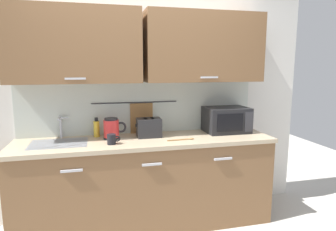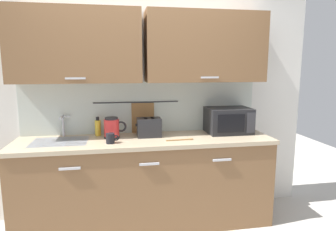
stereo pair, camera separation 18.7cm
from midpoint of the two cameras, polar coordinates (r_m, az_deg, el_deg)
The scene contains 9 objects.
counter_unit at distance 3.06m, azimuth -2.68°, elevation -12.59°, with size 2.53×0.64×0.90m.
back_wall_assembly at distance 3.07m, azimuth -3.20°, elevation 7.92°, with size 3.70×0.41×2.50m.
sink_faucet at distance 3.12m, azimuth -18.16°, elevation -1.35°, with size 0.09×0.17×0.22m.
microwave at distance 3.23m, azimuth 13.28°, elevation -0.93°, with size 0.46×0.35×0.27m.
electric_kettle at distance 2.96m, azimuth -9.05°, elevation -2.41°, with size 0.23×0.16×0.21m.
dish_soap_bottle at distance 3.09m, azimuth -11.80°, elevation -2.29°, with size 0.06×0.06×0.20m.
mug_near_sink at distance 2.76m, azimuth -9.19°, elevation -4.41°, with size 0.12×0.08×0.09m.
toaster at distance 2.98m, azimuth -1.92°, elevation -2.32°, with size 0.26×0.17×0.19m.
wooden_spoon at distance 2.86m, azimuth 4.86°, elevation -4.69°, with size 0.28×0.05×0.01m.
Camera 2 is at (-0.27, -2.53, 1.61)m, focal length 31.37 mm.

